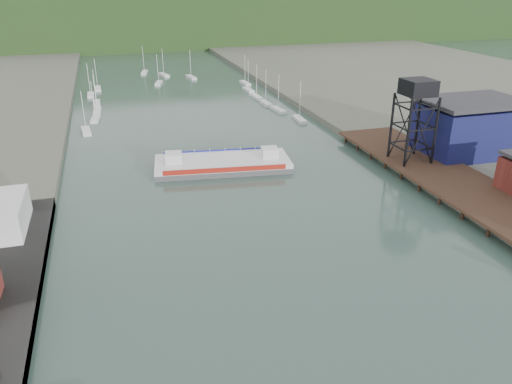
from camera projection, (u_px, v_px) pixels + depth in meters
east_pier at (459, 183)px, 89.03m from camera, size 14.00×70.00×2.45m
lift_tower at (418, 93)px, 94.45m from camera, size 6.50×6.50×16.00m
blue_shed at (470, 127)px, 103.59m from camera, size 20.50×14.50×11.30m
marina_sailboats at (176, 95)px, 162.03m from camera, size 57.71×92.65×0.90m
distant_hills at (129, 22)px, 300.08m from camera, size 500.00×120.00×80.00m
chain_ferry at (223, 163)px, 100.93m from camera, size 28.13×14.19×3.88m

